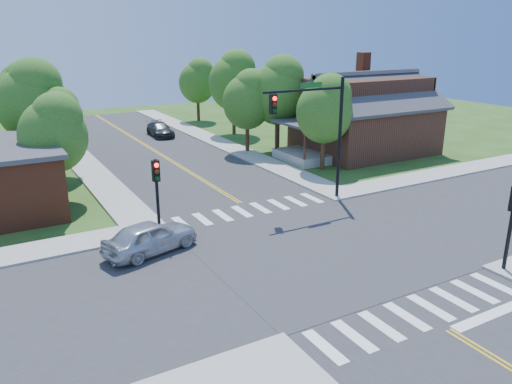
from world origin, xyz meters
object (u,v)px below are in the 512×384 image
car_silver (150,238)px  signal_mast_ne (317,121)px  car_dgrey (160,130)px  house_ne (364,112)px  signal_pole_nw (157,182)px

car_silver → signal_mast_ne: bearing=-94.6°
car_dgrey → car_silver: bearing=-107.9°
signal_mast_ne → car_dgrey: signal_mast_ne is taller
signal_mast_ne → car_silver: bearing=-168.9°
house_ne → car_dgrey: size_ratio=2.89×
signal_mast_ne → signal_pole_nw: (-9.51, -0.01, -2.19)m
house_ne → car_dgrey: bearing=130.9°
signal_pole_nw → house_ne: size_ratio=0.29×
house_ne → car_silver: size_ratio=2.77×
car_silver → car_dgrey: (9.24, 25.29, -0.10)m
signal_pole_nw → car_silver: signal_pole_nw is taller
signal_mast_ne → house_ne: size_ratio=0.55×
signal_mast_ne → signal_pole_nw: signal_mast_ne is taller
signal_mast_ne → car_dgrey: (-1.39, 23.19, -4.20)m
signal_mast_ne → house_ne: 14.23m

